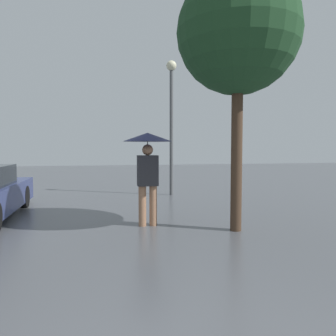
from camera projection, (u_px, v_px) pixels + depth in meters
name	position (u px, v px, depth m)	size (l,w,h in m)	color
pedestrian	(148.00, 154.00, 6.73)	(1.01, 1.01, 1.93)	#9E7051
tree	(238.00, 34.00, 6.20)	(2.34, 2.34, 4.98)	#473323
street_lamp	(171.00, 107.00, 11.16)	(0.34, 0.34, 4.58)	#515456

